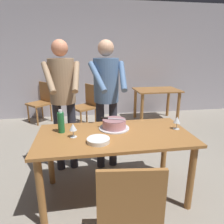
# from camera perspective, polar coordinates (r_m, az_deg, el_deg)

# --- Properties ---
(ground_plane) EXTENTS (14.00, 14.00, 0.00)m
(ground_plane) POSITION_cam_1_polar(r_m,az_deg,el_deg) (2.53, 0.61, -22.00)
(ground_plane) COLOR gray
(back_wall) EXTENTS (10.00, 0.12, 2.70)m
(back_wall) POSITION_cam_1_polar(r_m,az_deg,el_deg) (5.10, -5.54, 14.06)
(back_wall) COLOR #ADA8B2
(back_wall) RESTS_ON ground_plane
(main_dining_table) EXTENTS (1.60, 0.81, 0.75)m
(main_dining_table) POSITION_cam_1_polar(r_m,az_deg,el_deg) (2.19, 0.66, -8.92)
(main_dining_table) COLOR #9E6633
(main_dining_table) RESTS_ON ground_plane
(cake_on_platter) EXTENTS (0.34, 0.34, 0.11)m
(cake_on_platter) POSITION_cam_1_polar(r_m,az_deg,el_deg) (2.26, 0.61, -3.48)
(cake_on_platter) COLOR silver
(cake_on_platter) RESTS_ON main_dining_table
(cake_knife) EXTENTS (0.26, 0.12, 0.02)m
(cake_knife) POSITION_cam_1_polar(r_m,az_deg,el_deg) (2.26, -1.17, -1.80)
(cake_knife) COLOR silver
(cake_knife) RESTS_ON cake_on_platter
(plate_stack) EXTENTS (0.22, 0.22, 0.04)m
(plate_stack) POSITION_cam_1_polar(r_m,az_deg,el_deg) (1.95, -3.86, -7.93)
(plate_stack) COLOR white
(plate_stack) RESTS_ON main_dining_table
(wine_glass_near) EXTENTS (0.08, 0.08, 0.14)m
(wine_glass_near) POSITION_cam_1_polar(r_m,az_deg,el_deg) (2.07, -10.91, -4.29)
(wine_glass_near) COLOR silver
(wine_glass_near) RESTS_ON main_dining_table
(wine_glass_far) EXTENTS (0.08, 0.08, 0.14)m
(wine_glass_far) POSITION_cam_1_polar(r_m,az_deg,el_deg) (2.35, 17.80, -2.22)
(wine_glass_far) COLOR silver
(wine_glass_far) RESTS_ON main_dining_table
(water_bottle) EXTENTS (0.07, 0.07, 0.25)m
(water_bottle) POSITION_cam_1_polar(r_m,az_deg,el_deg) (2.21, -14.14, -2.76)
(water_bottle) COLOR #1E6B38
(water_bottle) RESTS_ON main_dining_table
(person_cutting_cake) EXTENTS (0.46, 0.57, 1.72)m
(person_cutting_cake) POSITION_cam_1_polar(r_m,az_deg,el_deg) (2.63, -1.53, 5.62)
(person_cutting_cake) COLOR #2D2D38
(person_cutting_cake) RESTS_ON ground_plane
(person_standing_beside) EXTENTS (0.46, 0.57, 1.72)m
(person_standing_beside) POSITION_cam_1_polar(r_m,az_deg,el_deg) (2.65, -13.64, 5.22)
(person_standing_beside) COLOR #2D2D38
(person_standing_beside) RESTS_ON ground_plane
(chair_near_side) EXTENTS (0.49, 0.49, 0.90)m
(chair_near_side) POSITION_cam_1_polar(r_m,az_deg,el_deg) (1.62, 4.55, -25.63)
(chair_near_side) COLOR #9E6633
(chair_near_side) RESTS_ON ground_plane
(background_table) EXTENTS (1.00, 0.70, 0.74)m
(background_table) POSITION_cam_1_polar(r_m,az_deg,el_deg) (4.83, 12.38, 4.34)
(background_table) COLOR #9E6633
(background_table) RESTS_ON ground_plane
(background_chair_0) EXTENTS (0.60, 0.60, 0.90)m
(background_chair_0) POSITION_cam_1_polar(r_m,az_deg,el_deg) (4.39, -7.16, 2.23)
(background_chair_0) COLOR #9E6633
(background_chair_0) RESTS_ON ground_plane
(background_chair_1) EXTENTS (0.62, 0.62, 0.90)m
(background_chair_1) POSITION_cam_1_polar(r_m,az_deg,el_deg) (4.94, -19.18, 3.06)
(background_chair_1) COLOR #9E6633
(background_chair_1) RESTS_ON ground_plane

